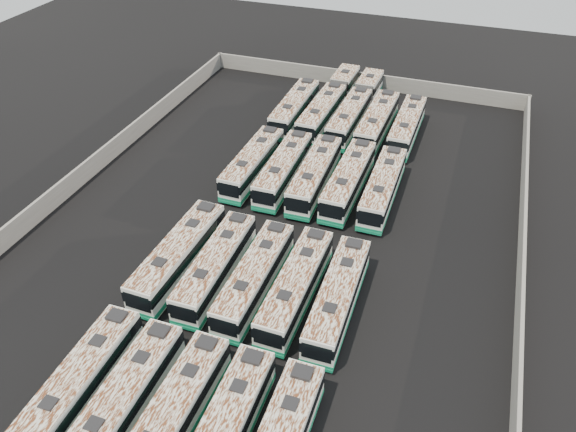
# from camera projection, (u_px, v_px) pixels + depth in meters

# --- Properties ---
(ground) EXTENTS (140.00, 140.00, 0.00)m
(ground) POSITION_uv_depth(u_px,v_px,m) (271.00, 236.00, 53.27)
(ground) COLOR black
(ground) RESTS_ON ground
(perimeter_wall) EXTENTS (45.20, 73.20, 2.20)m
(perimeter_wall) POSITION_uv_depth(u_px,v_px,m) (271.00, 227.00, 52.61)
(perimeter_wall) COLOR slate
(perimeter_wall) RESTS_ON ground
(bus_front_far_left) EXTENTS (2.76, 12.15, 3.41)m
(bus_front_far_left) POSITION_uv_depth(u_px,v_px,m) (79.00, 384.00, 37.76)
(bus_front_far_left) COLOR white
(bus_front_far_left) RESTS_ON ground
(bus_front_left) EXTENTS (2.67, 12.24, 3.44)m
(bus_front_left) POSITION_uv_depth(u_px,v_px,m) (123.00, 403.00, 36.58)
(bus_front_left) COLOR white
(bus_front_left) RESTS_ON ground
(bus_front_center) EXTENTS (2.65, 12.13, 3.41)m
(bus_front_center) POSITION_uv_depth(u_px,v_px,m) (173.00, 417.00, 35.76)
(bus_front_center) COLOR white
(bus_front_center) RESTS_ON ground
(bus_midfront_far_left) EXTENTS (2.98, 12.75, 3.58)m
(bus_midfront_far_left) POSITION_uv_depth(u_px,v_px,m) (179.00, 256.00, 48.21)
(bus_midfront_far_left) COLOR white
(bus_midfront_far_left) RESTS_ON ground
(bus_midfront_left) EXTENTS (2.80, 12.14, 3.41)m
(bus_midfront_left) POSITION_uv_depth(u_px,v_px,m) (216.00, 266.00, 47.23)
(bus_midfront_left) COLOR white
(bus_midfront_left) RESTS_ON ground
(bus_midfront_center) EXTENTS (2.60, 12.15, 3.42)m
(bus_midfront_center) POSITION_uv_depth(u_px,v_px,m) (255.00, 278.00, 46.13)
(bus_midfront_center) COLOR white
(bus_midfront_center) RESTS_ON ground
(bus_midfront_right) EXTENTS (2.70, 12.30, 3.46)m
(bus_midfront_right) POSITION_uv_depth(u_px,v_px,m) (296.00, 286.00, 45.26)
(bus_midfront_right) COLOR white
(bus_midfront_right) RESTS_ON ground
(bus_midfront_far_right) EXTENTS (2.83, 12.27, 3.44)m
(bus_midfront_far_right) POSITION_uv_depth(u_px,v_px,m) (338.00, 298.00, 44.25)
(bus_midfront_far_right) COLOR white
(bus_midfront_far_right) RESTS_ON ground
(bus_midback_far_left) EXTENTS (2.73, 12.19, 3.43)m
(bus_midback_far_left) POSITION_uv_depth(u_px,v_px,m) (253.00, 163.00, 60.53)
(bus_midback_far_left) COLOR white
(bus_midback_far_left) RESTS_ON ground
(bus_midback_left) EXTENTS (2.82, 12.41, 3.48)m
(bus_midback_left) POSITION_uv_depth(u_px,v_px,m) (283.00, 169.00, 59.51)
(bus_midback_left) COLOR white
(bus_midback_left) RESTS_ON ground
(bus_midback_center) EXTENTS (2.96, 12.55, 3.52)m
(bus_midback_center) POSITION_uv_depth(u_px,v_px,m) (315.00, 175.00, 58.55)
(bus_midback_center) COLOR white
(bus_midback_center) RESTS_ON ground
(bus_midback_right) EXTENTS (2.82, 12.61, 3.55)m
(bus_midback_right) POSITION_uv_depth(u_px,v_px,m) (348.00, 180.00, 57.74)
(bus_midback_right) COLOR white
(bus_midback_right) RESTS_ON ground
(bus_midback_far_right) EXTENTS (2.65, 12.23, 3.44)m
(bus_midback_far_right) POSITION_uv_depth(u_px,v_px,m) (383.00, 187.00, 56.78)
(bus_midback_far_right) COLOR white
(bus_midback_far_right) RESTS_ON ground
(bus_back_far_left) EXTENTS (2.76, 12.59, 3.54)m
(bus_back_far_left) POSITION_uv_depth(u_px,v_px,m) (295.00, 108.00, 71.04)
(bus_back_far_left) COLOR white
(bus_back_far_left) RESTS_ON ground
(bus_back_left) EXTENTS (3.07, 19.55, 3.54)m
(bus_back_left) POSITION_uv_depth(u_px,v_px,m) (330.00, 102.00, 72.52)
(bus_back_left) COLOR white
(bus_back_left) RESTS_ON ground
(bus_back_center) EXTENTS (2.95, 19.21, 3.48)m
(bus_back_center) POSITION_uv_depth(u_px,v_px,m) (356.00, 107.00, 71.50)
(bus_back_center) COLOR white
(bus_back_center) RESTS_ON ground
(bus_back_right) EXTENTS (2.94, 12.70, 3.56)m
(bus_back_right) POSITION_uv_depth(u_px,v_px,m) (377.00, 122.00, 68.03)
(bus_back_right) COLOR white
(bus_back_right) RESTS_ON ground
(bus_back_far_right) EXTENTS (2.68, 12.18, 3.43)m
(bus_back_far_right) POSITION_uv_depth(u_px,v_px,m) (407.00, 126.00, 67.30)
(bus_back_far_right) COLOR white
(bus_back_far_right) RESTS_ON ground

